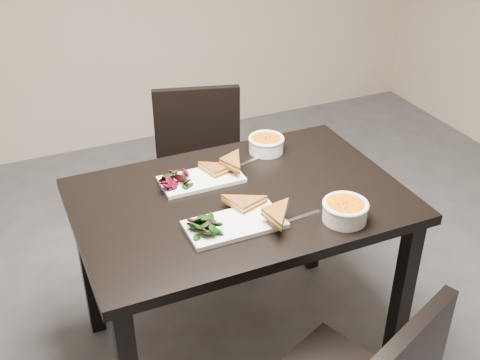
{
  "coord_description": "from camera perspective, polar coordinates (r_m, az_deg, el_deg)",
  "views": [
    {
      "loc": [
        -0.54,
        -1.25,
        1.93
      ],
      "look_at": [
        0.21,
        0.43,
        0.82
      ],
      "focal_mm": 44.62,
      "sensor_mm": 36.0,
      "label": 1
    }
  ],
  "objects": [
    {
      "name": "chair_far",
      "position": [
        2.92,
        -3.81,
        1.28
      ],
      "size": [
        0.52,
        0.52,
        0.85
      ],
      "rotation": [
        0.0,
        0.0,
        -0.27
      ],
      "color": "black",
      "rests_on": "ground"
    },
    {
      "name": "sandwich_near",
      "position": [
        2.04,
        1.0,
        -2.81
      ],
      "size": [
        0.2,
        0.17,
        0.05
      ],
      "primitive_type": null,
      "rotation": [
        0.0,
        0.0,
        0.32
      ],
      "color": "#AA6923",
      "rests_on": "plate_near"
    },
    {
      "name": "soup_bowl_near",
      "position": [
        2.08,
        10.02,
        -2.84
      ],
      "size": [
        0.16,
        0.16,
        0.07
      ],
      "color": "white",
      "rests_on": "table"
    },
    {
      "name": "cutlery_far",
      "position": [
        2.4,
        0.44,
        1.58
      ],
      "size": [
        0.18,
        0.07,
        0.0
      ],
      "primitive_type": "cube",
      "rotation": [
        0.0,
        0.0,
        0.31
      ],
      "color": "silver",
      "rests_on": "table"
    },
    {
      "name": "salad_near",
      "position": [
        1.98,
        -3.17,
        -4.2
      ],
      "size": [
        0.1,
        0.09,
        0.05
      ],
      "primitive_type": null,
      "color": "black",
      "rests_on": "plate_near"
    },
    {
      "name": "sandwich_far",
      "position": [
        2.27,
        -2.08,
        0.94
      ],
      "size": [
        0.18,
        0.16,
        0.05
      ],
      "primitive_type": null,
      "rotation": [
        0.0,
        0.0,
        0.27
      ],
      "color": "#AA6923",
      "rests_on": "plate_far"
    },
    {
      "name": "soup_bowl_far",
      "position": [
        2.48,
        2.52,
        3.52
      ],
      "size": [
        0.15,
        0.15,
        0.07
      ],
      "color": "white",
      "rests_on": "table"
    },
    {
      "name": "salad_far",
      "position": [
        2.24,
        -6.14,
        0.17
      ],
      "size": [
        0.1,
        0.09,
        0.04
      ],
      "primitive_type": null,
      "color": "black",
      "rests_on": "plate_far"
    },
    {
      "name": "table",
      "position": [
        2.25,
        0.0,
        -3.7
      ],
      "size": [
        1.2,
        0.8,
        0.75
      ],
      "color": "black",
      "rests_on": "ground"
    },
    {
      "name": "cutlery_near",
      "position": [
        2.08,
        5.62,
        -3.61
      ],
      "size": [
        0.18,
        0.03,
        0.0
      ],
      "primitive_type": "cube",
      "rotation": [
        0.0,
        0.0,
        0.09
      ],
      "color": "silver",
      "rests_on": "table"
    },
    {
      "name": "plate_far",
      "position": [
        2.28,
        -3.72,
        0.06
      ],
      "size": [
        0.31,
        0.16,
        0.02
      ],
      "primitive_type": "cube",
      "color": "white",
      "rests_on": "table"
    },
    {
      "name": "plate_near",
      "position": [
        2.03,
        -0.5,
        -4.27
      ],
      "size": [
        0.34,
        0.17,
        0.02
      ],
      "primitive_type": "cube",
      "color": "white",
      "rests_on": "table"
    }
  ]
}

